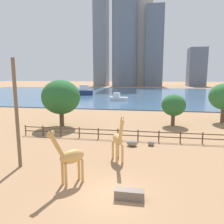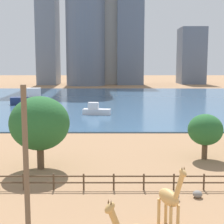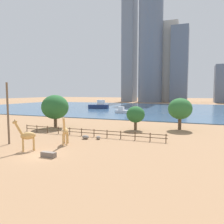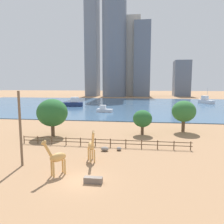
# 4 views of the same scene
# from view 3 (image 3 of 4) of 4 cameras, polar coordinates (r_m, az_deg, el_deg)

# --- Properties ---
(ground_plane) EXTENTS (400.00, 400.00, 0.00)m
(ground_plane) POSITION_cam_3_polar(r_m,az_deg,el_deg) (101.99, 11.52, 0.91)
(ground_plane) COLOR #9E7551
(harbor_water) EXTENTS (180.00, 86.00, 0.20)m
(harbor_water) POSITION_cam_3_polar(r_m,az_deg,el_deg) (99.03, 11.23, 0.85)
(harbor_water) COLOR #3D6084
(harbor_water) RESTS_ON ground
(giraffe_tall) EXTENTS (1.54, 2.55, 4.19)m
(giraffe_tall) POSITION_cam_3_polar(r_m,az_deg,el_deg) (31.50, -12.14, -4.88)
(giraffe_tall) COLOR tan
(giraffe_tall) RESTS_ON ground
(giraffe_companion) EXTENTS (2.21, 2.36, 4.13)m
(giraffe_companion) POSITION_cam_3_polar(r_m,az_deg,el_deg) (29.52, -21.36, -5.80)
(giraffe_companion) COLOR tan
(giraffe_companion) RESTS_ON ground
(utility_pole) EXTENTS (0.28, 0.28, 8.77)m
(utility_pole) POSITION_cam_3_polar(r_m,az_deg,el_deg) (34.21, -25.55, -0.36)
(utility_pole) COLOR brown
(utility_pole) RESTS_ON ground
(boulder_near_fence) EXTENTS (0.71, 0.71, 0.53)m
(boulder_near_fence) POSITION_cam_3_polar(r_m,az_deg,el_deg) (34.63, -3.61, -6.70)
(boulder_near_fence) COLOR gray
(boulder_near_fence) RESTS_ON ground
(boulder_by_pole) EXTENTS (1.13, 0.83, 0.63)m
(boulder_by_pole) POSITION_cam_3_polar(r_m,az_deg,el_deg) (35.05, -6.94, -6.50)
(boulder_by_pole) COLOR gray
(boulder_by_pole) RESTS_ON ground
(feeding_trough) EXTENTS (1.80, 0.60, 0.60)m
(feeding_trough) POSITION_cam_3_polar(r_m,az_deg,el_deg) (26.35, -16.25, -10.63)
(feeding_trough) COLOR #72665B
(feeding_trough) RESTS_ON ground
(enclosure_fence) EXTENTS (26.12, 0.14, 1.30)m
(enclosure_fence) POSITION_cam_3_polar(r_m,az_deg,el_deg) (37.01, -6.28, -5.17)
(enclosure_fence) COLOR #4C3826
(enclosure_fence) RESTS_ON ground
(tree_left_large) EXTENTS (4.65, 4.65, 6.26)m
(tree_left_large) POSITION_cam_3_polar(r_m,az_deg,el_deg) (44.98, 17.36, 0.79)
(tree_left_large) COLOR brown
(tree_left_large) RESTS_ON ground
(tree_center_broad) EXTENTS (3.57, 3.57, 4.69)m
(tree_center_broad) POSITION_cam_3_polar(r_m,az_deg,el_deg) (42.80, 6.17, -0.67)
(tree_center_broad) COLOR brown
(tree_center_broad) RESTS_ON ground
(tree_right_tall) EXTENTS (5.54, 5.54, 6.84)m
(tree_right_tall) POSITION_cam_3_polar(r_m,az_deg,el_deg) (46.64, -14.64, 1.24)
(tree_right_tall) COLOR brown
(tree_right_tall) RESTS_ON ground
(boat_ferry) EXTENTS (9.18, 4.80, 3.84)m
(boat_ferry) POSITION_cam_3_polar(r_m,az_deg,el_deg) (96.68, -3.39, 1.67)
(boat_ferry) COLOR navy
(boat_ferry) RESTS_ON harbor_water
(boat_sailboat) EXTENTS (5.44, 2.59, 2.30)m
(boat_sailboat) POSITION_cam_3_polar(r_m,az_deg,el_deg) (75.31, 2.74, 0.28)
(boat_sailboat) COLOR silver
(boat_sailboat) RESTS_ON harbor_water
(skyline_tower_needle) EXTENTS (14.91, 11.72, 59.84)m
(skyline_tower_needle) POSITION_cam_3_polar(r_m,az_deg,el_deg) (176.50, 14.30, 12.34)
(skyline_tower_needle) COLOR #B7B2A8
(skyline_tower_needle) RESTS_ON ground
(skyline_block_central) EXTENTS (11.84, 14.76, 27.00)m
(skyline_block_central) POSITION_cam_3_polar(r_m,az_deg,el_deg) (177.53, 27.11, 6.58)
(skyline_block_central) COLOR slate
(skyline_block_central) RESTS_ON ground
(skyline_tower_glass) EXTENTS (17.54, 17.54, 90.90)m
(skyline_tower_glass) POSITION_cam_3_polar(r_m,az_deg,el_deg) (171.39, 10.05, 17.92)
(skyline_tower_glass) COLOR slate
(skyline_tower_glass) RESTS_ON ground
(skyline_block_left) EXTENTS (9.05, 14.92, 97.62)m
(skyline_block_left) POSITION_cam_3_polar(r_m,az_deg,el_deg) (183.08, 4.63, 18.23)
(skyline_block_left) COLOR slate
(skyline_block_left) RESTS_ON ground
(skyline_block_right) EXTENTS (12.08, 14.90, 54.86)m
(skyline_block_right) POSITION_cam_3_polar(r_m,az_deg,el_deg) (172.64, 17.22, 11.61)
(skyline_block_right) COLOR slate
(skyline_block_right) RESTS_ON ground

